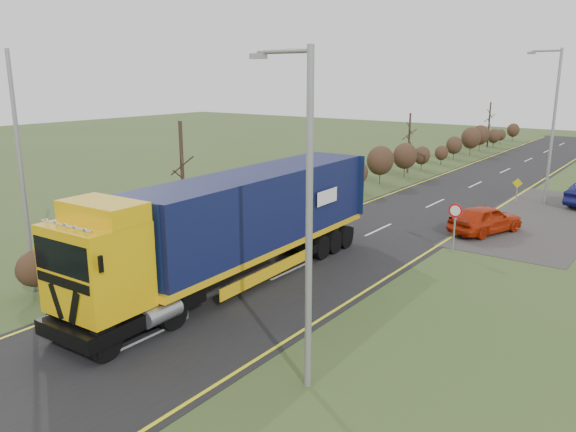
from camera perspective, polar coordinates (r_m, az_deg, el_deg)
The scene contains 12 objects.
ground at distance 21.24m, azimuth -5.95°, elevation -8.47°, with size 160.00×160.00×0.00m, color #354A1F.
road at distance 28.99m, azimuth 7.37°, elevation -2.28°, with size 8.00×120.00×0.02m, color black.
layby at distance 36.05m, azimuth 24.35°, elevation -0.18°, with size 6.00×18.00×0.02m, color #302D2B.
lane_markings at distance 28.73m, azimuth 7.08°, elevation -2.38°, with size 7.52×116.00×0.01m.
hedgerow at distance 30.22m, azimuth -4.50°, elevation 1.62°, with size 2.24×102.04×6.05m.
lorry at distance 22.22m, azimuth -5.11°, elevation -0.55°, with size 3.14×16.06×4.45m.
car_red_hatchback at distance 31.34m, azimuth 19.42°, elevation -0.32°, with size 1.79×4.44×1.51m, color #AA2308.
streetlight_near at distance 14.03m, azimuth 1.81°, elevation 0.63°, with size 1.88×0.18×8.84m.
streetlight_mid at distance 39.29m, azimuth 25.21°, elevation 8.80°, with size 2.07×0.20×9.76m.
left_pole at distance 22.94m, azimuth -25.43°, elevation 3.70°, with size 0.16×0.16×9.05m, color gray.
speed_sign at distance 27.28m, azimuth 16.60°, elevation -0.24°, with size 0.65×0.10×2.35m.
warning_board at distance 39.44m, azimuth 22.25°, elevation 2.60°, with size 0.63×0.11×1.65m.
Camera 1 is at (13.26, -14.47, 8.13)m, focal length 35.00 mm.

